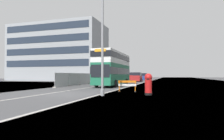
{
  "coord_description": "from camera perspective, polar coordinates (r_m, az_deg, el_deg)",
  "views": [
    {
      "loc": [
        8.34,
        -14.29,
        1.57
      ],
      "look_at": [
        1.55,
        7.95,
        2.2
      ],
      "focal_mm": 30.95,
      "sensor_mm": 36.0,
      "label": 1
    }
  ],
  "objects": [
    {
      "name": "car_receding_mid",
      "position": [
        57.11,
        5.57,
        -2.01
      ],
      "size": [
        2.0,
        4.47,
        2.37
      ],
      "color": "maroon",
      "rests_on": "ground"
    },
    {
      "name": "red_pillar_postbox",
      "position": [
        15.58,
        10.68,
        -3.84
      ],
      "size": [
        0.61,
        0.61,
        1.72
      ],
      "color": "black",
      "rests_on": "ground"
    },
    {
      "name": "backdrop_office_block",
      "position": [
        62.95,
        -15.44,
        4.81
      ],
      "size": [
        28.35,
        14.06,
        16.95
      ],
      "color": "gray",
      "rests_on": "ground"
    },
    {
      "name": "lamppost_foreground",
      "position": [
        14.86,
        -2.84,
        7.07
      ],
      "size": [
        0.29,
        0.7,
        8.06
      ],
      "color": "gray",
      "rests_on": "ground"
    },
    {
      "name": "double_decker_bus",
      "position": [
        28.12,
        0.33,
        0.51
      ],
      "size": [
        2.91,
        10.77,
        4.85
      ],
      "color": "#196042",
      "rests_on": "ground"
    },
    {
      "name": "car_oncoming_near",
      "position": [
        47.44,
        7.49,
        -2.16
      ],
      "size": [
        2.07,
        4.43,
        2.25
      ],
      "color": "maroon",
      "rests_on": "ground"
    },
    {
      "name": "roadworks_barrier",
      "position": [
        18.33,
        4.51,
        -4.38
      ],
      "size": [
        1.7,
        0.7,
        1.07
      ],
      "color": "orange",
      "rests_on": "ground"
    },
    {
      "name": "construction_site_fence",
      "position": [
        32.71,
        -8.31,
        -2.67
      ],
      "size": [
        0.44,
        17.2,
        1.94
      ],
      "color": "#A8AAAD",
      "rests_on": "ground"
    },
    {
      "name": "ground",
      "position": [
        16.4,
        -11.35,
        -7.19
      ],
      "size": [
        140.0,
        280.0,
        0.1
      ],
      "color": "#4C4C4F"
    },
    {
      "name": "car_receding_far",
      "position": [
        62.7,
        9.43,
        -2.02
      ],
      "size": [
        2.03,
        4.47,
        2.21
      ],
      "color": "navy",
      "rests_on": "ground"
    },
    {
      "name": "bare_tree_far_verge_mid",
      "position": [
        70.75,
        -0.5,
        -0.95
      ],
      "size": [
        2.56,
        3.21,
        4.85
      ],
      "color": "#4C3D2D",
      "rests_on": "ground"
    },
    {
      "name": "bare_tree_far_verge_near",
      "position": [
        55.13,
        -2.71,
        -0.35
      ],
      "size": [
        3.09,
        2.3,
        5.53
      ],
      "color": "#4C3D2D",
      "rests_on": "ground"
    }
  ]
}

